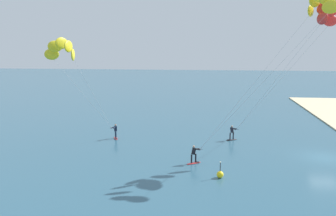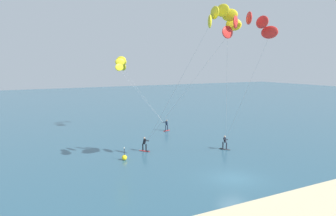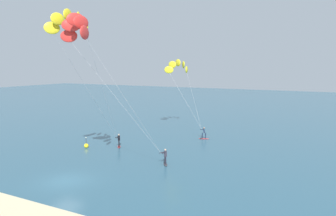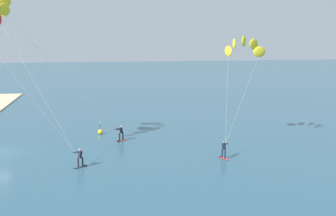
{
  "view_description": "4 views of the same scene",
  "coord_description": "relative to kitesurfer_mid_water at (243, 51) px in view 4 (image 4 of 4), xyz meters",
  "views": [
    {
      "loc": [
        -34.92,
        10.87,
        10.57
      ],
      "look_at": [
        0.8,
        15.03,
        4.35
      ],
      "focal_mm": 39.38,
      "sensor_mm": 36.0,
      "label": 1
    },
    {
      "loc": [
        -18.72,
        -22.17,
        10.12
      ],
      "look_at": [
        0.6,
        13.32,
        4.73
      ],
      "focal_mm": 35.51,
      "sensor_mm": 36.0,
      "label": 2
    },
    {
      "loc": [
        21.1,
        -20.69,
        10.27
      ],
      "look_at": [
        3.86,
        12.35,
        5.4
      ],
      "focal_mm": 34.9,
      "sensor_mm": 36.0,
      "label": 3
    },
    {
      "loc": [
        42.77,
        10.93,
        11.88
      ],
      "look_at": [
        2.87,
        16.52,
        4.57
      ],
      "focal_mm": 46.53,
      "sensor_mm": 36.0,
      "label": 4
    }
  ],
  "objects": [
    {
      "name": "kitesurfer_far_out",
      "position": [
        0.1,
        -22.76,
        3.81
      ],
      "size": [
        5.5,
        12.56,
        15.25
      ],
      "color": "red",
      "rests_on": "ground"
    },
    {
      "name": "marker_buoy",
      "position": [
        -5.77,
        -14.82,
        -9.36
      ],
      "size": [
        0.56,
        0.56,
        1.38
      ],
      "color": "yellow",
      "rests_on": "ground"
    },
    {
      "name": "kitesurfer_mid_water",
      "position": [
        0.0,
        0.0,
        0.0
      ],
      "size": [
        8.13,
        6.04,
        11.23
      ],
      "color": "red",
      "rests_on": "ground"
    }
  ]
}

